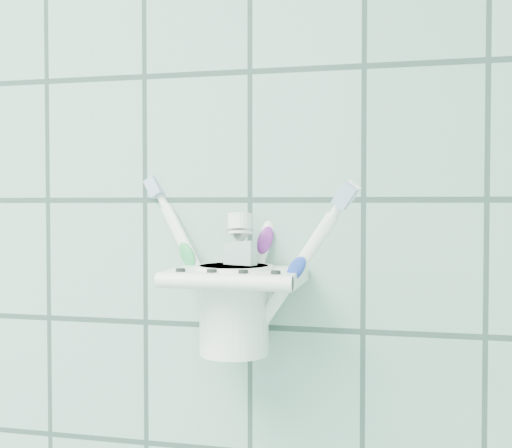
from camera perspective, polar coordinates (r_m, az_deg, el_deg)
holder_bracket at (r=0.59m, az=-1.70°, el=-4.82°), size 0.12×0.10×0.04m
cup at (r=0.60m, az=-1.97°, el=-7.23°), size 0.07×0.07×0.08m
toothbrush_pink at (r=0.60m, az=-2.13°, el=-1.55°), size 0.09×0.05×0.18m
toothbrush_blue at (r=0.60m, az=-2.09°, el=-1.03°), size 0.05×0.07×0.20m
toothbrush_orange at (r=0.60m, az=-0.69°, el=-1.69°), size 0.10×0.06×0.18m
toothpaste_tube at (r=0.59m, az=-1.40°, el=-4.03°), size 0.04×0.04×0.13m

